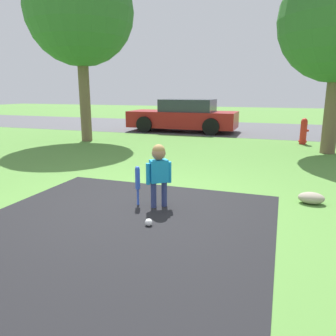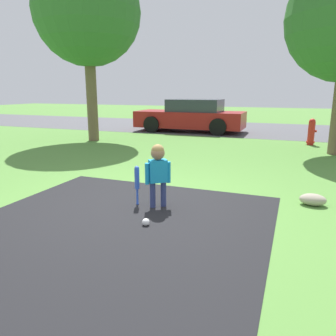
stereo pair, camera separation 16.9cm
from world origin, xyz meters
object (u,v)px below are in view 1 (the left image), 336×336
child (159,167)px  parked_car (184,116)px  sports_ball (149,222)px  baseball_bat (138,180)px  fire_hydrant (304,132)px  tree_far_lawn (80,11)px

child → parked_car: size_ratio=0.21×
sports_ball → baseball_bat: bearing=124.0°
fire_hydrant → tree_far_lawn: 7.96m
fire_hydrant → child: bearing=-108.2°
child → parked_car: bearing=66.5°
child → sports_ball: 0.90m
child → tree_far_lawn: 7.79m
parked_car → tree_far_lawn: tree_far_lawn is taller
child → baseball_bat: 0.39m
tree_far_lawn → child: bearing=-48.8°
child → sports_ball: child is taller
baseball_bat → tree_far_lawn: (-4.28, 5.29, 3.68)m
tree_far_lawn → parked_car: bearing=56.5°
baseball_bat → fire_hydrant: size_ratio=0.73×
child → parked_car: (-2.25, 8.81, 0.02)m
baseball_bat → fire_hydrant: 7.40m
baseball_bat → parked_car: bearing=102.3°
fire_hydrant → tree_far_lawn: (-6.87, -1.64, 3.66)m
fire_hydrant → parked_car: 4.91m
baseball_bat → tree_far_lawn: tree_far_lawn is taller
baseball_bat → parked_car: 9.05m
tree_far_lawn → fire_hydrant: bearing=13.5°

